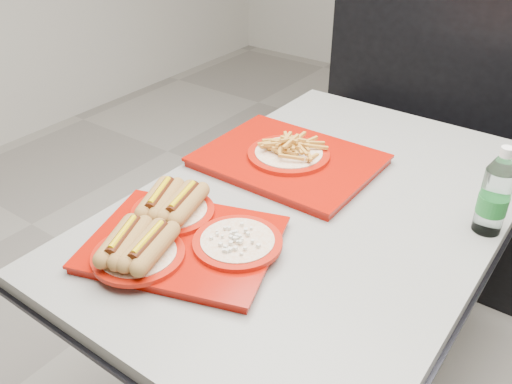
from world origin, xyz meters
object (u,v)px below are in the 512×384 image
Objects in this scene: tray_near at (177,234)px; water_bottle at (495,196)px; diner_table at (317,249)px; booth_bench at (440,159)px; tray_far at (289,156)px.

water_bottle reaches higher than tray_near.
water_bottle is at bearing 17.92° from diner_table.
tray_far is at bearing -100.71° from booth_bench.
water_bottle is (0.58, 0.51, 0.07)m from tray_near.
diner_table is at bearing 64.62° from tray_near.
tray_near is (-0.18, -0.38, 0.20)m from diner_table.
tray_near is (-0.18, -1.47, 0.38)m from booth_bench.
tray_near is 1.03× the size of tray_far.
diner_table is 0.47m from tray_near.
booth_bench is 5.77× the size of water_bottle.
booth_bench is 2.57× the size of tray_near.
diner_table is 1.11m from booth_bench.
booth_bench is 1.06m from tray_far.
water_bottle is (0.40, 0.13, 0.27)m from diner_table.
tray_far is at bearing -178.72° from water_bottle.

